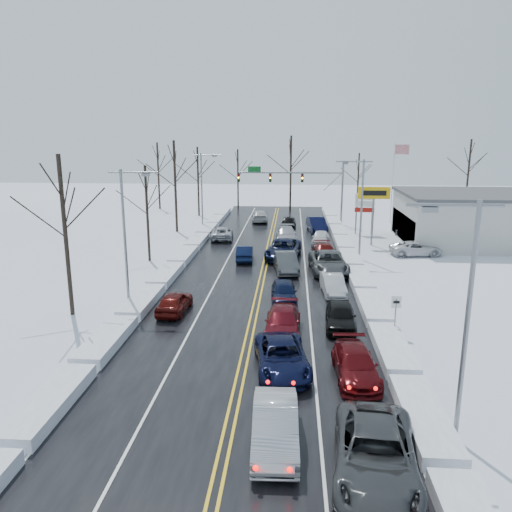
# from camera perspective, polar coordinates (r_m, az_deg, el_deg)

# --- Properties ---
(ground) EXTENTS (160.00, 160.00, 0.00)m
(ground) POSITION_cam_1_polar(r_m,az_deg,el_deg) (36.74, 0.40, -3.88)
(ground) COLOR silver
(ground) RESTS_ON ground
(road_surface) EXTENTS (14.00, 84.00, 0.01)m
(road_surface) POSITION_cam_1_polar(r_m,az_deg,el_deg) (38.64, 0.59, -2.98)
(road_surface) COLOR black
(road_surface) RESTS_ON ground
(snow_bank_left) EXTENTS (1.63, 72.00, 0.59)m
(snow_bank_left) POSITION_cam_1_polar(r_m,az_deg,el_deg) (39.83, -10.40, -2.71)
(snow_bank_left) COLOR white
(snow_bank_left) RESTS_ON ground
(snow_bank_right) EXTENTS (1.63, 72.00, 0.59)m
(snow_bank_right) POSITION_cam_1_polar(r_m,az_deg,el_deg) (38.94, 11.84, -3.16)
(snow_bank_right) COLOR white
(snow_bank_right) RESTS_ON ground
(traffic_signal_mast) EXTENTS (13.28, 0.39, 8.00)m
(traffic_signal_mast) POSITION_cam_1_polar(r_m,az_deg,el_deg) (63.20, 5.26, 8.53)
(traffic_signal_mast) COLOR slate
(traffic_signal_mast) RESTS_ON ground
(tires_plus_sign) EXTENTS (3.20, 0.34, 6.00)m
(tires_plus_sign) POSITION_cam_1_polar(r_m,az_deg,el_deg) (51.96, 13.32, 6.58)
(tires_plus_sign) COLOR slate
(tires_plus_sign) RESTS_ON ground
(used_vehicles_sign) EXTENTS (2.20, 0.22, 4.65)m
(used_vehicles_sign) POSITION_cam_1_polar(r_m,az_deg,el_deg) (58.06, 12.32, 5.68)
(used_vehicles_sign) COLOR slate
(used_vehicles_sign) RESTS_ON ground
(speed_limit_sign) EXTENTS (0.55, 0.09, 2.35)m
(speed_limit_sign) POSITION_cam_1_polar(r_m,az_deg,el_deg) (29.16, 15.70, -5.76)
(speed_limit_sign) COLOR slate
(speed_limit_sign) RESTS_ON ground
(flagpole) EXTENTS (1.87, 1.20, 10.00)m
(flagpole) POSITION_cam_1_polar(r_m,az_deg,el_deg) (66.42, 15.52, 8.74)
(flagpole) COLOR silver
(flagpole) RESTS_ON ground
(dealership_building) EXTENTS (20.40, 12.40, 5.30)m
(dealership_building) POSITION_cam_1_polar(r_m,az_deg,el_deg) (57.84, 26.20, 3.89)
(dealership_building) COLOR #B3B3AE
(dealership_building) RESTS_ON ground
(streetlight_se) EXTENTS (3.20, 0.25, 9.00)m
(streetlight_se) POSITION_cam_1_polar(r_m,az_deg,el_deg) (18.89, 22.58, -5.21)
(streetlight_se) COLOR slate
(streetlight_se) RESTS_ON ground
(streetlight_ne) EXTENTS (3.20, 0.25, 9.00)m
(streetlight_ne) POSITION_cam_1_polar(r_m,az_deg,el_deg) (45.72, 11.75, 6.14)
(streetlight_ne) COLOR slate
(streetlight_ne) RESTS_ON ground
(streetlight_sw) EXTENTS (3.20, 0.25, 9.00)m
(streetlight_sw) POSITION_cam_1_polar(r_m,az_deg,el_deg) (33.22, -14.51, 3.23)
(streetlight_sw) COLOR slate
(streetlight_sw) RESTS_ON ground
(streetlight_nw) EXTENTS (3.20, 0.25, 9.00)m
(streetlight_nw) POSITION_cam_1_polar(r_m,az_deg,el_deg) (60.17, -6.05, 8.10)
(streetlight_nw) COLOR slate
(streetlight_nw) RESTS_ON ground
(tree_left_b) EXTENTS (4.00, 4.00, 10.00)m
(tree_left_b) POSITION_cam_1_polar(r_m,az_deg,el_deg) (32.33, -21.23, 5.48)
(tree_left_b) COLOR #2D231C
(tree_left_b) RESTS_ON ground
(tree_left_c) EXTENTS (3.40, 3.40, 8.50)m
(tree_left_c) POSITION_cam_1_polar(r_m,az_deg,el_deg) (45.11, -12.42, 6.81)
(tree_left_c) COLOR #2D231C
(tree_left_c) RESTS_ON ground
(tree_left_d) EXTENTS (4.20, 4.20, 10.50)m
(tree_left_d) POSITION_cam_1_polar(r_m,az_deg,el_deg) (58.65, -9.28, 9.84)
(tree_left_d) COLOR #2D231C
(tree_left_d) RESTS_ON ground
(tree_left_e) EXTENTS (3.80, 3.80, 9.50)m
(tree_left_e) POSITION_cam_1_polar(r_m,az_deg,el_deg) (70.32, -6.67, 9.96)
(tree_left_e) COLOR #2D231C
(tree_left_e) RESTS_ON ground
(tree_far_a) EXTENTS (4.00, 4.00, 10.00)m
(tree_far_a) POSITION_cam_1_polar(r_m,az_deg,el_deg) (77.76, -11.15, 10.41)
(tree_far_a) COLOR #2D231C
(tree_far_a) RESTS_ON ground
(tree_far_b) EXTENTS (3.60, 3.60, 9.00)m
(tree_far_b) POSITION_cam_1_polar(r_m,az_deg,el_deg) (76.55, -2.09, 10.08)
(tree_far_b) COLOR #2D231C
(tree_far_b) RESTS_ON ground
(tree_far_c) EXTENTS (4.40, 4.40, 11.00)m
(tree_far_c) POSITION_cam_1_polar(r_m,az_deg,el_deg) (74.03, 4.01, 11.02)
(tree_far_c) COLOR #2D231C
(tree_far_c) RESTS_ON ground
(tree_far_d) EXTENTS (3.40, 3.40, 8.50)m
(tree_far_d) POSITION_cam_1_polar(r_m,az_deg,el_deg) (76.25, 11.64, 9.53)
(tree_far_d) COLOR #2D231C
(tree_far_d) RESTS_ON ground
(tree_far_e) EXTENTS (4.20, 4.20, 10.50)m
(tree_far_e) POSITION_cam_1_polar(r_m,az_deg,el_deg) (80.27, 23.21, 9.92)
(tree_far_e) COLOR #2D231C
(tree_far_e) RESTS_ON ground
(queued_car_1) EXTENTS (1.81, 4.75, 1.55)m
(queued_car_1) POSITION_cam_1_polar(r_m,az_deg,el_deg) (19.60, 2.19, -20.76)
(queued_car_1) COLOR #AAACB2
(queued_car_1) RESTS_ON ground
(queued_car_2) EXTENTS (3.07, 5.49, 1.45)m
(queued_car_2) POSITION_cam_1_polar(r_m,az_deg,el_deg) (24.74, 2.96, -12.95)
(queued_car_2) COLOR black
(queued_car_2) RESTS_ON ground
(queued_car_3) EXTENTS (2.13, 4.95, 1.42)m
(queued_car_3) POSITION_cam_1_polar(r_m,az_deg,el_deg) (28.94, 3.05, -8.86)
(queued_car_3) COLOR #550B13
(queued_car_3) RESTS_ON ground
(queued_car_4) EXTENTS (1.94, 4.29, 1.43)m
(queued_car_4) POSITION_cam_1_polar(r_m,az_deg,el_deg) (34.19, 3.19, -5.26)
(queued_car_4) COLOR black
(queued_car_4) RESTS_ON ground
(queued_car_5) EXTENTS (2.38, 5.10, 1.62)m
(queued_car_5) POSITION_cam_1_polar(r_m,az_deg,el_deg) (41.57, 3.42, -1.81)
(queued_car_5) COLOR #3D3F42
(queued_car_5) RESTS_ON ground
(queued_car_6) EXTENTS (3.54, 6.43, 1.71)m
(queued_car_6) POSITION_cam_1_polar(r_m,az_deg,el_deg) (46.14, 3.14, -0.24)
(queued_car_6) COLOR black
(queued_car_6) RESTS_ON ground
(queued_car_7) EXTENTS (2.42, 5.33, 1.51)m
(queued_car_7) POSITION_cam_1_polar(r_m,az_deg,el_deg) (53.49, 3.46, 1.70)
(queued_car_7) COLOR #9FA1A7
(queued_car_7) RESTS_ON ground
(queued_car_8) EXTENTS (2.01, 4.41, 1.47)m
(queued_car_8) POSITION_cam_1_polar(r_m,az_deg,el_deg) (60.62, 3.69, 3.12)
(queued_car_8) COLOR black
(queued_car_8) RESTS_ON ground
(queued_car_10) EXTENTS (3.32, 6.15, 1.64)m
(queued_car_10) POSITION_cam_1_polar(r_m,az_deg,el_deg) (18.62, 13.35, -23.26)
(queued_car_10) COLOR #393C3E
(queued_car_10) RESTS_ON ground
(queued_car_11) EXTENTS (2.10, 4.77, 1.36)m
(queued_car_11) POSITION_cam_1_polar(r_m,az_deg,el_deg) (24.49, 11.23, -13.52)
(queued_car_11) COLOR #4B0A0D
(queued_car_11) RESTS_ON ground
(queued_car_12) EXTENTS (1.95, 4.40, 1.47)m
(queued_car_12) POSITION_cam_1_polar(r_m,az_deg,el_deg) (30.19, 9.57, -8.06)
(queued_car_12) COLOR black
(queued_car_12) RESTS_ON ground
(queued_car_13) EXTENTS (1.75, 4.25, 1.37)m
(queued_car_13) POSITION_cam_1_polar(r_m,az_deg,el_deg) (36.25, 8.75, -4.29)
(queued_car_13) COLOR silver
(queued_car_13) RESTS_ON ground
(queued_car_14) EXTENTS (3.26, 6.36, 1.72)m
(queued_car_14) POSITION_cam_1_polar(r_m,az_deg,el_deg) (41.73, 8.25, -1.87)
(queued_car_14) COLOR #424648
(queued_car_14) RESTS_ON ground
(queued_car_15) EXTENTS (2.33, 4.91, 1.38)m
(queued_car_15) POSITION_cam_1_polar(r_m,az_deg,el_deg) (46.13, 7.86, -0.35)
(queued_car_15) COLOR #510C0A
(queued_car_15) RESTS_ON ground
(queued_car_16) EXTENTS (2.13, 4.30, 1.41)m
(queued_car_16) POSITION_cam_1_polar(r_m,az_deg,el_deg) (52.31, 7.34, 1.33)
(queued_car_16) COLOR silver
(queued_car_16) RESTS_ON ground
(queued_car_17) EXTENTS (2.48, 5.37, 1.71)m
(queued_car_17) POSITION_cam_1_polar(r_m,az_deg,el_deg) (59.08, 6.92, 2.77)
(queued_car_17) COLOR black
(queued_car_17) RESTS_ON ground
(oncoming_car_0) EXTENTS (1.67, 4.22, 1.37)m
(oncoming_car_0) POSITION_cam_1_polar(r_m,az_deg,el_deg) (45.31, -1.28, -0.48)
(oncoming_car_0) COLOR black
(oncoming_car_0) RESTS_ON ground
(oncoming_car_1) EXTENTS (2.69, 5.12, 1.38)m
(oncoming_car_1) POSITION_cam_1_polar(r_m,az_deg,el_deg) (54.60, -3.87, 1.94)
(oncoming_car_1) COLOR #ACAFB5
(oncoming_car_1) RESTS_ON ground
(oncoming_car_2) EXTENTS (2.50, 5.26, 1.48)m
(oncoming_car_2) POSITION_cam_1_polar(r_m,az_deg,el_deg) (65.66, 0.42, 3.96)
(oncoming_car_2) COLOR #B9B9BB
(oncoming_car_2) RESTS_ON ground
(oncoming_car_3) EXTENTS (1.86, 4.14, 1.38)m
(oncoming_car_3) POSITION_cam_1_polar(r_m,az_deg,el_deg) (32.62, -9.26, -6.37)
(oncoming_car_3) COLOR #4D0D0A
(oncoming_car_3) RESTS_ON ground
(parked_car_0) EXTENTS (5.02, 2.73, 1.34)m
(parked_car_0) POSITION_cam_1_polar(r_m,az_deg,el_deg) (49.46, 17.75, 0.07)
(parked_car_0) COLOR silver
(parked_car_0) RESTS_ON ground
(parked_car_1) EXTENTS (2.54, 5.68, 1.62)m
(parked_car_1) POSITION_cam_1_polar(r_m,az_deg,el_deg) (54.18, 19.74, 1.06)
(parked_car_1) COLOR #44474A
(parked_car_1) RESTS_ON ground
(parked_car_2) EXTENTS (2.35, 4.59, 1.50)m
(parked_car_2) POSITION_cam_1_polar(r_m,az_deg,el_deg) (59.63, 16.40, 2.41)
(parked_car_2) COLOR black
(parked_car_2) RESTS_ON ground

